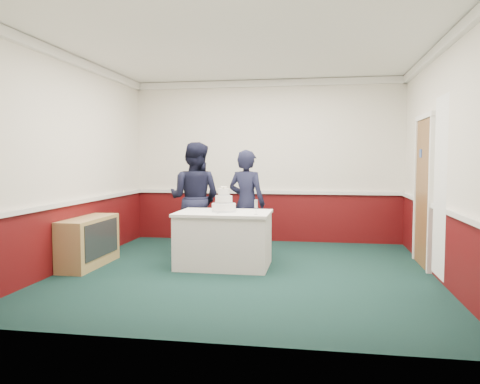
% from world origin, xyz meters
% --- Properties ---
extents(ground, '(5.00, 5.00, 0.00)m').
position_xyz_m(ground, '(0.00, 0.00, 0.00)').
color(ground, '#13302B').
rests_on(ground, ground).
extents(room_shell, '(5.00, 5.00, 3.00)m').
position_xyz_m(room_shell, '(0.08, 0.61, 1.97)').
color(room_shell, white).
rests_on(room_shell, ground).
extents(sideboard, '(0.41, 1.20, 0.70)m').
position_xyz_m(sideboard, '(-2.28, -0.01, 0.35)').
color(sideboard, tan).
rests_on(sideboard, ground).
extents(cake_table, '(1.32, 0.92, 0.79)m').
position_xyz_m(cake_table, '(-0.35, 0.27, 0.40)').
color(cake_table, white).
rests_on(cake_table, ground).
extents(wedding_cake, '(0.35, 0.35, 0.36)m').
position_xyz_m(wedding_cake, '(-0.35, 0.27, 0.90)').
color(wedding_cake, white).
rests_on(wedding_cake, cake_table).
extents(cake_knife, '(0.03, 0.22, 0.00)m').
position_xyz_m(cake_knife, '(-0.38, 0.07, 0.79)').
color(cake_knife, silver).
rests_on(cake_knife, cake_table).
extents(champagne_flute, '(0.05, 0.05, 0.21)m').
position_xyz_m(champagne_flute, '(0.15, -0.01, 0.93)').
color(champagne_flute, silver).
rests_on(champagne_flute, cake_table).
extents(person_man, '(0.97, 0.81, 1.81)m').
position_xyz_m(person_man, '(-1.00, 1.09, 0.90)').
color(person_man, black).
rests_on(person_man, ground).
extents(person_woman, '(0.71, 0.57, 1.68)m').
position_xyz_m(person_woman, '(-0.14, 1.01, 0.84)').
color(person_woman, black).
rests_on(person_woman, ground).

